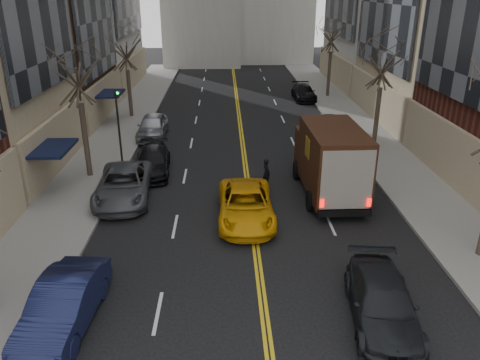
% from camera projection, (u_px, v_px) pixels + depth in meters
% --- Properties ---
extents(sidewalk_left, '(4.00, 66.00, 0.15)m').
position_uv_depth(sidewalk_left, '(114.00, 139.00, 32.71)').
color(sidewalk_left, slate).
rests_on(sidewalk_left, ground).
extents(sidewalk_right, '(4.00, 66.00, 0.15)m').
position_uv_depth(sidewalk_right, '(368.00, 136.00, 33.28)').
color(sidewalk_right, slate).
rests_on(sidewalk_right, ground).
extents(tree_lf_mid, '(3.20, 3.20, 8.91)m').
position_uv_depth(tree_lf_mid, '(75.00, 57.00, 23.75)').
color(tree_lf_mid, '#382D23').
rests_on(tree_lf_mid, sidewalk_left).
extents(tree_lf_far, '(3.20, 3.20, 8.12)m').
position_uv_depth(tree_lf_far, '(125.00, 41.00, 35.97)').
color(tree_lf_far, '#382D23').
rests_on(tree_lf_far, sidewalk_left).
extents(tree_rt_mid, '(3.20, 3.20, 8.32)m').
position_uv_depth(tree_rt_mid, '(384.00, 52.00, 29.10)').
color(tree_rt_mid, '#382D23').
rests_on(tree_rt_mid, sidewalk_right).
extents(tree_rt_far, '(3.20, 3.20, 9.11)m').
position_uv_depth(tree_rt_far, '(333.00, 24.00, 42.72)').
color(tree_rt_far, '#382D23').
rests_on(tree_rt_far, sidewalk_right).
extents(traffic_signal, '(0.29, 0.26, 4.70)m').
position_uv_depth(traffic_signal, '(118.00, 119.00, 27.09)').
color(traffic_signal, black).
rests_on(traffic_signal, sidewalk_left).
extents(ups_truck, '(2.87, 6.80, 3.70)m').
position_uv_depth(ups_truck, '(330.00, 161.00, 23.40)').
color(ups_truck, black).
rests_on(ups_truck, ground).
extents(observer_sedan, '(2.56, 5.06, 1.41)m').
position_uv_depth(observer_sedan, '(382.00, 303.00, 14.73)').
color(observer_sedan, black).
rests_on(observer_sedan, ground).
extents(taxi, '(2.47, 5.35, 1.49)m').
position_uv_depth(taxi, '(246.00, 205.00, 21.25)').
color(taxi, orange).
rests_on(taxi, ground).
extents(pedestrian, '(0.56, 0.67, 1.56)m').
position_uv_depth(pedestrian, '(266.00, 173.00, 24.80)').
color(pedestrian, black).
rests_on(pedestrian, ground).
extents(parked_lf_b, '(1.98, 4.82, 1.55)m').
position_uv_depth(parked_lf_b, '(64.00, 305.00, 14.52)').
color(parked_lf_b, '#121739').
rests_on(parked_lf_b, ground).
extents(parked_lf_c, '(2.94, 5.75, 1.55)m').
position_uv_depth(parked_lf_c, '(124.00, 184.00, 23.35)').
color(parked_lf_c, '#4C4E53').
rests_on(parked_lf_c, ground).
extents(parked_lf_d, '(2.28, 4.88, 1.38)m').
position_uv_depth(parked_lf_d, '(152.00, 162.00, 26.64)').
color(parked_lf_d, black).
rests_on(parked_lf_d, ground).
extents(parked_lf_e, '(1.91, 4.75, 1.62)m').
position_uv_depth(parked_lf_e, '(152.00, 126.00, 32.95)').
color(parked_lf_e, '#9FA1A6').
rests_on(parked_lf_e, ground).
extents(parked_rt_a, '(2.22, 4.80, 1.52)m').
position_uv_depth(parked_rt_a, '(341.00, 146.00, 29.01)').
color(parked_rt_a, '#47494E').
rests_on(parked_rt_a, ground).
extents(parked_rt_b, '(2.20, 4.61, 1.27)m').
position_uv_depth(parked_rt_b, '(328.00, 125.00, 33.87)').
color(parked_rt_b, '#ABADB3').
rests_on(parked_rt_b, ground).
extents(parked_rt_c, '(1.94, 4.73, 1.37)m').
position_uv_depth(parked_rt_c, '(304.00, 92.00, 44.03)').
color(parked_rt_c, black).
rests_on(parked_rt_c, ground).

